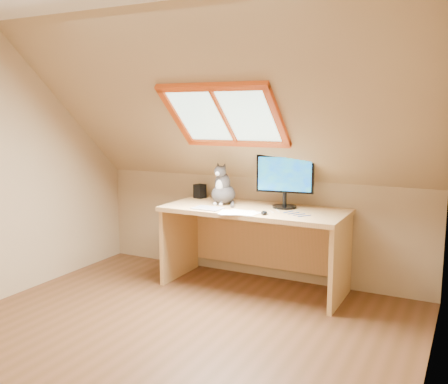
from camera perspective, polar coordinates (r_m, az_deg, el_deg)
The scene contains 10 objects.
ground at distance 3.77m, azimuth -7.45°, elevation -16.86°, with size 3.50×3.50×0.00m, color brown.
room_shell at distance 3.33m, azimuth -8.86°, elevation 5.26°, with size 3.52×3.52×2.41m.
desk at distance 4.74m, azimuth 3.81°, elevation -4.44°, with size 1.70×0.74×0.77m.
monitor at distance 4.61m, azimuth 6.98°, elevation 1.62°, with size 0.53×0.22×0.49m.
cat at distance 4.79m, azimuth -0.13°, elevation 0.33°, with size 0.24×0.28×0.41m.
desk_speaker at distance 5.15m, azimuth -2.78°, elevation 0.10°, with size 0.10×0.10×0.14m, color black.
graphics_tablet at distance 4.57m, azimuth -1.85°, elevation -1.87°, with size 0.26×0.19×0.01m, color #B2B2B7.
mouse at distance 4.33m, azimuth 4.60°, elevation -2.38°, with size 0.06×0.10×0.03m, color black.
papers at distance 4.40m, azimuth 1.95°, elevation -2.35°, with size 0.35×0.30×0.01m.
cables at distance 4.39m, azimuth 7.02°, elevation -2.42°, with size 0.51×0.26×0.01m.
Camera 1 is at (1.94, -2.79, 1.64)m, focal length 40.00 mm.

